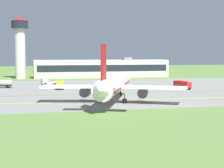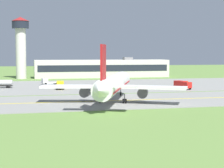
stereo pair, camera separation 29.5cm
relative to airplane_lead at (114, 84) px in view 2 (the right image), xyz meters
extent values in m
plane|color=olive|center=(1.04, 2.71, -4.13)|extent=(500.00, 500.00, 0.00)
cube|color=gray|center=(1.04, 2.71, -4.08)|extent=(240.00, 28.00, 0.10)
cube|color=gray|center=(11.04, 44.71, -4.08)|extent=(140.00, 52.00, 0.10)
cube|color=yellow|center=(1.04, 2.71, -4.03)|extent=(220.00, 0.60, 0.01)
cylinder|color=white|center=(0.18, 0.46, 0.07)|extent=(15.94, 33.17, 4.00)
cone|color=white|center=(6.71, 17.44, 0.07)|extent=(4.48, 3.79, 3.80)
cone|color=white|center=(-6.43, -16.72, 0.47)|extent=(4.32, 4.21, 3.40)
cube|color=red|center=(0.18, 0.46, -0.43)|extent=(15.04, 30.66, 0.36)
cube|color=#1E232D|center=(5.92, 15.39, 0.77)|extent=(3.82, 2.90, 0.70)
cube|color=white|center=(-8.55, 1.45, -0.43)|extent=(15.70, 8.06, 0.50)
cylinder|color=#47474C|center=(-5.96, 2.60, -1.83)|extent=(3.37, 4.00, 2.30)
cylinder|color=black|center=(-5.39, 4.10, -1.83)|extent=(2.05, 0.99, 2.10)
cube|color=white|center=(7.32, -4.65, -0.43)|extent=(15.44, 11.48, 0.50)
cylinder|color=#47474C|center=(6.17, -2.06, -1.83)|extent=(3.37, 4.00, 2.30)
cylinder|color=black|center=(6.74, -0.57, -1.83)|extent=(2.05, 0.99, 2.10)
cube|color=red|center=(-5.21, -13.54, 5.32)|extent=(1.95, 4.25, 6.50)
cube|color=white|center=(-8.27, -12.58, 0.87)|extent=(6.42, 3.87, 0.30)
cube|color=white|center=(-2.30, -14.88, 0.87)|extent=(6.44, 4.87, 0.30)
cylinder|color=slate|center=(4.84, 12.59, -2.76)|extent=(0.24, 0.24, 1.65)
cylinder|color=black|center=(4.84, 12.59, -3.58)|extent=(0.72, 1.15, 1.10)
cylinder|color=slate|center=(-2.97, -0.48, -2.76)|extent=(0.24, 0.24, 1.65)
cylinder|color=black|center=(-3.23, -0.38, -3.58)|extent=(0.72, 1.15, 1.10)
cylinder|color=black|center=(-2.71, -0.58, -3.58)|extent=(0.72, 1.15, 1.10)
cylinder|color=slate|center=(1.88, -2.34, -2.76)|extent=(0.24, 0.24, 1.65)
cylinder|color=black|center=(1.63, -2.25, -3.58)|extent=(0.72, 1.15, 1.10)
cylinder|color=black|center=(2.14, -2.44, -3.58)|extent=(0.72, 1.15, 1.10)
cube|color=red|center=(28.43, 23.27, -2.63)|extent=(2.48, 2.35, 1.80)
cube|color=#1E232D|center=(28.68, 22.54, -2.32)|extent=(1.78, 0.71, 0.81)
cube|color=red|center=(27.46, 26.10, -2.53)|extent=(3.35, 4.65, 2.00)
cylinder|color=orange|center=(28.43, 23.27, -1.63)|extent=(0.20, 0.20, 0.18)
cylinder|color=black|center=(29.38, 23.59, -3.68)|extent=(0.58, 0.95, 0.90)
cylinder|color=black|center=(27.49, 22.94, -3.68)|extent=(0.58, 0.95, 0.90)
cylinder|color=black|center=(28.18, 27.24, -3.68)|extent=(0.58, 0.95, 0.90)
cylinder|color=black|center=(26.19, 26.56, -3.68)|extent=(0.58, 0.95, 0.90)
cylinder|color=silver|center=(-25.37, 42.21, -2.38)|extent=(4.46, 2.56, 1.80)
cube|color=#383838|center=(-25.37, 42.21, -3.41)|extent=(4.52, 2.86, 0.24)
cylinder|color=black|center=(-24.74, 41.02, -3.68)|extent=(0.94, 0.46, 0.90)
cylinder|color=black|center=(-24.34, 43.08, -3.68)|extent=(0.94, 0.46, 0.90)
cube|color=silver|center=(-12.67, 50.42, -2.63)|extent=(2.33, 2.46, 1.80)
cube|color=#1E232D|center=(-13.39, 50.18, -2.32)|extent=(0.69, 1.79, 0.81)
cube|color=silver|center=(-9.63, 51.41, -3.33)|extent=(5.03, 3.43, 0.40)
cylinder|color=orange|center=(-12.67, 50.42, -1.63)|extent=(0.20, 0.20, 0.18)
cylinder|color=black|center=(-12.35, 49.47, -3.68)|extent=(0.95, 0.57, 0.90)
cylinder|color=black|center=(-12.98, 51.37, -3.68)|extent=(0.95, 0.57, 0.90)
cylinder|color=black|center=(-8.42, 50.70, -3.68)|extent=(0.95, 0.57, 0.90)
cylinder|color=black|center=(-9.08, 52.70, -3.68)|extent=(0.95, 0.57, 0.90)
cube|color=yellow|center=(-8.57, 35.97, -2.63)|extent=(2.18, 2.00, 1.80)
cube|color=#1E232D|center=(-8.49, 36.73, -2.32)|extent=(1.84, 0.31, 0.81)
cube|color=yellow|center=(-8.88, 32.98, -2.53)|extent=(2.53, 4.40, 2.00)
cylinder|color=orange|center=(-8.57, 35.97, -1.63)|extent=(0.20, 0.20, 0.18)
cylinder|color=black|center=(-9.56, 36.07, -3.68)|extent=(0.39, 0.93, 0.90)
cylinder|color=black|center=(-7.57, 35.86, -3.68)|extent=(0.39, 0.93, 0.90)
cylinder|color=black|center=(-10.02, 32.26, -3.68)|extent=(0.39, 0.93, 0.90)
cylinder|color=black|center=(-7.93, 32.04, -3.68)|extent=(0.39, 0.93, 0.90)
cube|color=beige|center=(15.62, 89.15, -0.11)|extent=(61.71, 11.89, 8.04)
cube|color=#1E232D|center=(15.62, 83.16, 0.29)|extent=(59.24, 0.10, 2.90)
cube|color=slate|center=(27.96, 89.15, 4.51)|extent=(4.00, 4.00, 1.20)
cylinder|color=silver|center=(-20.81, 86.93, 6.74)|extent=(4.40, 4.40, 21.74)
cylinder|color=#1E232D|center=(-20.81, 86.93, 19.21)|extent=(7.20, 7.20, 3.20)
cone|color=maroon|center=(-20.81, 86.93, 21.71)|extent=(7.60, 7.60, 1.80)
camera|label=1|loc=(-19.67, -81.47, 6.89)|focal=60.32mm
camera|label=2|loc=(-19.39, -81.54, 6.89)|focal=60.32mm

